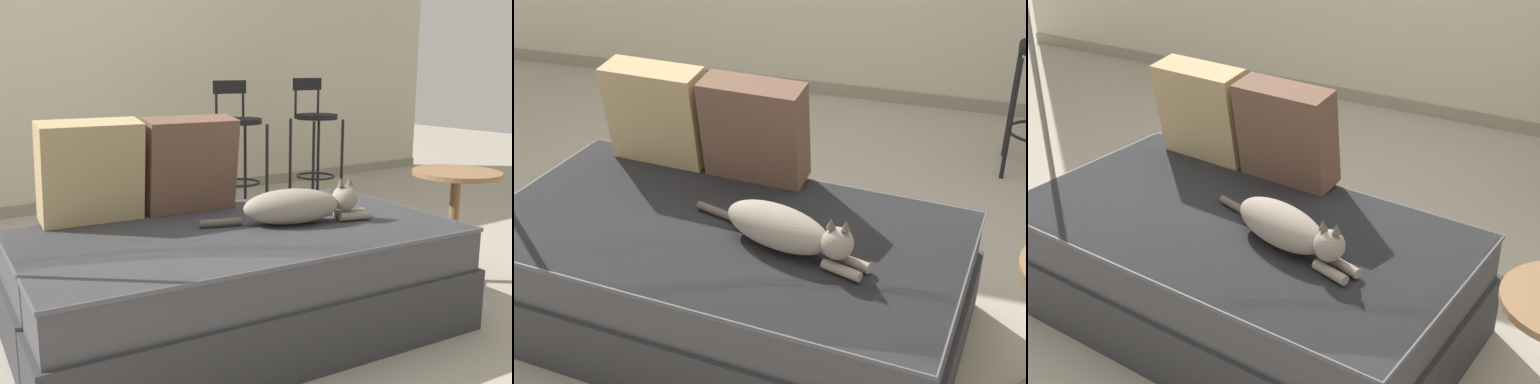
% 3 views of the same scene
% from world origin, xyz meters
% --- Properties ---
extents(ground_plane, '(16.00, 16.00, 0.00)m').
position_xyz_m(ground_plane, '(0.00, 0.00, 0.00)').
color(ground_plane, '#A89E8E').
rests_on(ground_plane, ground).
extents(wall_baseboard_trim, '(8.00, 0.02, 0.09)m').
position_xyz_m(wall_baseboard_trim, '(0.00, 2.20, 0.04)').
color(wall_baseboard_trim, gray).
rests_on(wall_baseboard_trim, ground).
extents(couch, '(1.87, 1.14, 0.45)m').
position_xyz_m(couch, '(0.00, -0.40, 0.23)').
color(couch, '#353539').
rests_on(couch, ground).
extents(throw_pillow_corner, '(0.44, 0.24, 0.44)m').
position_xyz_m(throw_pillow_corner, '(-0.46, 0.04, 0.67)').
color(throw_pillow_corner, tan).
rests_on(throw_pillow_corner, couch).
extents(throw_pillow_middle, '(0.43, 0.24, 0.44)m').
position_xyz_m(throw_pillow_middle, '(-0.01, 0.00, 0.66)').
color(throw_pillow_middle, brown).
rests_on(throw_pillow_middle, couch).
extents(cat, '(0.71, 0.31, 0.19)m').
position_xyz_m(cat, '(0.26, -0.46, 0.52)').
color(cat, gray).
rests_on(cat, couch).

